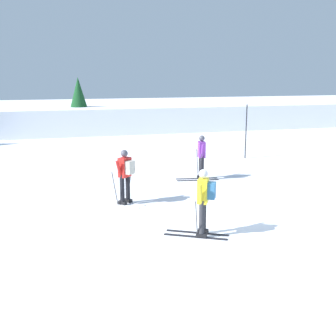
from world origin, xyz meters
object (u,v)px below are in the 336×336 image
Objects in this scene: skier_purple at (201,156)px; skier_yellow at (204,199)px; conifer_far_left at (79,100)px; trail_marker_pole at (246,132)px; skier_red at (125,174)px.

skier_yellow is at bearing -109.28° from skier_purple.
conifer_far_left is at bearing 103.00° from skier_purple.
trail_marker_pole is at bearing 44.49° from skier_purple.
conifer_far_left is at bearing 90.56° from skier_red.
skier_red is 8.94m from trail_marker_pole.
trail_marker_pole is at bearing 58.76° from skier_yellow.
skier_purple is at bearing -135.51° from trail_marker_pole.
skier_purple and skier_red have the same top height.
skier_yellow is 0.67× the size of trail_marker_pole.
conifer_far_left is (-0.17, 17.50, 1.24)m from skier_red.
skier_purple is 1.00× the size of skier_red.
conifer_far_left is at bearing 120.82° from trail_marker_pole.
trail_marker_pole reaches higher than skier_purple.
skier_purple is at bearing 70.72° from skier_yellow.
skier_red is 0.46× the size of conifer_far_left.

